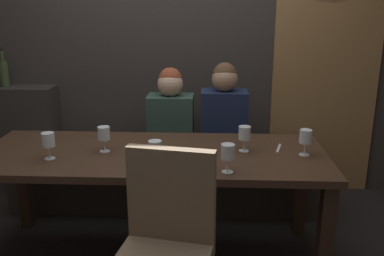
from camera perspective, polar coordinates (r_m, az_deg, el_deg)
ground at (r=3.01m, az=-5.03°, el=-16.63°), size 9.00×9.00×0.00m
back_wall_tiled at (r=3.74m, az=-3.11°, el=14.31°), size 6.00×0.12×3.00m
arched_door at (r=3.78m, az=18.05°, el=11.53°), size 0.90×0.05×2.55m
dining_table at (r=2.71m, az=-5.37°, el=-4.98°), size 2.20×0.84×0.74m
banquette_bench at (r=3.51m, az=-3.63°, el=-7.25°), size 2.50×0.44×0.45m
chair_near_side at (r=2.09m, az=-3.61°, el=-14.75°), size 0.51×0.51×0.98m
diner_redhead at (r=3.34m, az=-2.91°, el=1.72°), size 0.36×0.24×0.72m
diner_bearded at (r=3.31m, az=4.37°, el=1.93°), size 0.36×0.24×0.76m
wine_bottle_pale_label at (r=4.00m, az=-24.18°, el=6.87°), size 0.08×0.08×0.33m
wine_glass_near_right at (r=2.69m, az=-11.89°, el=-0.88°), size 0.08×0.08×0.16m
wine_glass_far_right at (r=2.66m, az=-18.96°, el=-1.69°), size 0.08×0.08×0.16m
wine_glass_far_left at (r=2.37m, az=-5.03°, el=-2.84°), size 0.08×0.08×0.16m
wine_glass_center_front at (r=2.67m, az=15.17°, el=-1.28°), size 0.08×0.08×0.16m
wine_glass_end_left at (r=2.66m, az=7.15°, el=-0.85°), size 0.08×0.08×0.16m
wine_glass_end_right at (r=2.32m, az=4.89°, el=-3.43°), size 0.08×0.08×0.16m
fork_on_table at (r=2.78m, az=11.71°, el=-2.72°), size 0.06×0.17×0.01m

